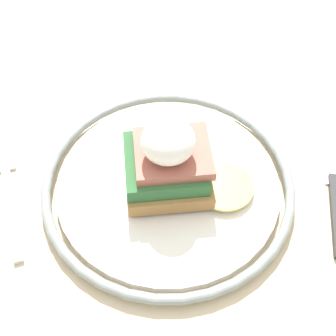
# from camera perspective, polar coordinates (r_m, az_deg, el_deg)

# --- Properties ---
(dining_table) EXTENTS (0.89, 0.70, 0.76)m
(dining_table) POSITION_cam_1_polar(r_m,az_deg,el_deg) (0.60, 3.67, -10.87)
(dining_table) COLOR #C6B28E
(dining_table) RESTS_ON ground_plane
(plate) EXTENTS (0.26, 0.26, 0.02)m
(plate) POSITION_cam_1_polar(r_m,az_deg,el_deg) (0.48, -0.00, -1.97)
(plate) COLOR silver
(plate) RESTS_ON dining_table
(sandwich) EXTENTS (0.13, 0.08, 0.08)m
(sandwich) POSITION_cam_1_polar(r_m,az_deg,el_deg) (0.45, 0.20, 0.90)
(sandwich) COLOR #9E703D
(sandwich) RESTS_ON plate
(fork) EXTENTS (0.05, 0.15, 0.00)m
(fork) POSITION_cam_1_polar(r_m,az_deg,el_deg) (0.51, -18.87, -3.00)
(fork) COLOR silver
(fork) RESTS_ON dining_table
(knife) EXTENTS (0.06, 0.20, 0.01)m
(knife) POSITION_cam_1_polar(r_m,az_deg,el_deg) (0.51, 19.65, -1.95)
(knife) COLOR #2D2D2D
(knife) RESTS_ON dining_table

